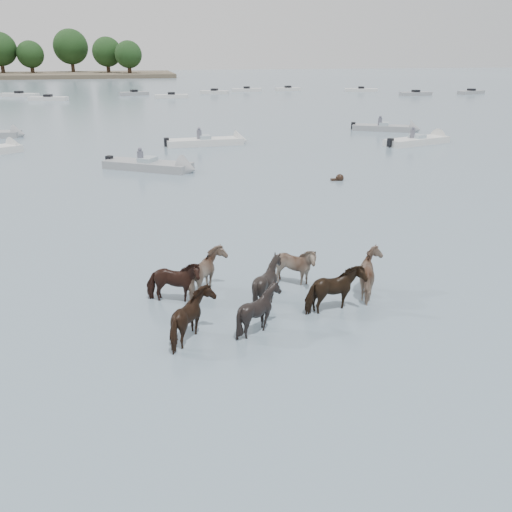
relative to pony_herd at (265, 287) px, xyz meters
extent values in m
plane|color=slate|center=(-0.34, -0.39, -0.56)|extent=(400.00, 400.00, 0.00)
imported|color=black|center=(-2.41, 0.82, -0.01)|extent=(1.74, 1.14, 1.35)
imported|color=gray|center=(-1.37, 1.20, 0.01)|extent=(1.35, 1.52, 1.40)
imported|color=black|center=(0.10, 0.17, 0.02)|extent=(1.45, 1.33, 1.42)
imported|color=#A17F6D|center=(1.12, 1.26, -0.02)|extent=(1.72, 1.46, 1.33)
imported|color=black|center=(-2.11, -1.45, -0.01)|extent=(1.29, 1.46, 1.35)
imported|color=black|center=(-0.48, -1.33, -0.02)|extent=(1.37, 1.26, 1.32)
imported|color=black|center=(1.73, -0.72, 0.00)|extent=(1.77, 1.13, 1.38)
imported|color=tan|center=(3.21, 0.07, 0.01)|extent=(1.28, 1.47, 1.39)
sphere|color=black|center=(7.65, 14.12, -0.44)|extent=(0.44, 0.44, 0.44)
cube|color=black|center=(7.40, 14.12, -0.54)|extent=(0.50, 0.22, 0.18)
cone|color=silver|center=(-11.03, 28.01, -0.36)|extent=(1.69, 1.82, 1.60)
cube|color=gray|center=(-2.37, 19.33, -0.36)|extent=(5.32, 4.24, 0.55)
cone|color=gray|center=(-0.14, 17.88, -0.36)|extent=(1.63, 1.83, 1.60)
cube|color=#99ADB7|center=(-2.37, 19.33, -0.01)|extent=(1.28, 1.38, 0.35)
cube|color=black|center=(-4.59, 20.78, -0.21)|extent=(0.48, 0.48, 0.60)
cylinder|color=#595966|center=(-2.77, 19.33, 0.19)|extent=(0.36, 0.36, 0.70)
sphere|color=#595966|center=(-2.77, 19.33, 0.64)|extent=(0.24, 0.24, 0.24)
cube|color=silver|center=(2.13, 27.43, -0.36)|extent=(5.74, 1.90, 0.55)
cone|color=silver|center=(4.96, 27.58, -0.36)|extent=(0.98, 1.65, 1.60)
cube|color=#99ADB7|center=(2.13, 27.43, -0.01)|extent=(0.86, 1.16, 0.35)
cube|color=black|center=(-0.70, 27.28, -0.21)|extent=(0.37, 0.37, 0.60)
cylinder|color=#595966|center=(1.73, 27.43, 0.19)|extent=(0.36, 0.36, 0.70)
sphere|color=#595966|center=(1.73, 27.43, 0.64)|extent=(0.24, 0.24, 0.24)
cube|color=silver|center=(17.71, 24.26, -0.36)|extent=(5.64, 3.20, 0.55)
cone|color=silver|center=(20.29, 25.10, -0.36)|extent=(1.35, 1.80, 1.60)
cube|color=#99ADB7|center=(17.71, 24.26, -0.01)|extent=(1.11, 1.31, 0.35)
cube|color=black|center=(15.14, 23.42, -0.21)|extent=(0.44, 0.44, 0.60)
cylinder|color=#595966|center=(17.31, 24.26, 0.19)|extent=(0.36, 0.36, 0.70)
sphere|color=#595966|center=(17.31, 24.26, 0.64)|extent=(0.24, 0.24, 0.24)
cube|color=gray|center=(18.54, 31.64, -0.36)|extent=(5.46, 3.96, 0.55)
cone|color=gray|center=(20.89, 30.37, -0.36)|extent=(1.56, 1.84, 1.60)
cube|color=#99ADB7|center=(18.54, 31.64, -0.01)|extent=(1.24, 1.37, 0.35)
cube|color=black|center=(16.20, 32.92, -0.21)|extent=(0.47, 0.47, 0.60)
cylinder|color=#595966|center=(18.14, 31.64, 0.19)|extent=(0.36, 0.36, 0.70)
sphere|color=#595966|center=(18.14, 31.64, 0.64)|extent=(0.24, 0.24, 0.24)
cone|color=gray|center=(-12.02, 34.84, -0.36)|extent=(1.10, 1.70, 1.60)
cube|color=silver|center=(-19.32, 79.17, -0.34)|extent=(6.07, 3.72, 0.60)
cube|color=black|center=(-19.32, 79.17, 0.04)|extent=(1.31, 1.31, 0.50)
cube|color=silver|center=(-14.10, 70.89, -0.34)|extent=(5.51, 2.78, 0.60)
cube|color=black|center=(-14.10, 70.89, 0.04)|extent=(1.22, 1.22, 0.50)
cube|color=gray|center=(-2.10, 78.16, -0.34)|extent=(4.71, 2.75, 0.60)
cube|color=black|center=(-2.10, 78.16, 0.04)|extent=(1.25, 1.25, 0.50)
cube|color=silver|center=(3.21, 71.32, -0.34)|extent=(4.87, 1.53, 0.60)
cube|color=black|center=(3.21, 71.32, 0.04)|extent=(1.01, 1.01, 0.50)
cube|color=silver|center=(10.75, 78.17, -0.34)|extent=(4.82, 3.28, 0.60)
cube|color=black|center=(10.75, 78.17, 0.04)|extent=(1.32, 1.32, 0.50)
cube|color=silver|center=(17.02, 82.45, -0.34)|extent=(5.15, 1.85, 0.60)
cube|color=black|center=(17.02, 82.45, 0.04)|extent=(1.07, 1.07, 0.50)
cube|color=silver|center=(24.53, 82.74, -0.34)|extent=(4.37, 1.72, 0.60)
cube|color=black|center=(24.53, 82.74, 0.04)|extent=(1.05, 1.05, 0.50)
cube|color=silver|center=(36.23, 77.85, -0.34)|extent=(5.71, 3.35, 0.60)
cube|color=black|center=(36.23, 77.85, 0.04)|extent=(1.29, 1.29, 0.50)
cube|color=gray|center=(41.15, 67.83, -0.34)|extent=(5.24, 1.92, 0.60)
cube|color=black|center=(41.15, 67.83, 0.04)|extent=(1.08, 1.08, 0.50)
cube|color=gray|center=(51.54, 68.69, -0.34)|extent=(5.38, 3.17, 0.60)
cube|color=black|center=(51.54, 68.69, 0.04)|extent=(1.28, 1.28, 0.50)
cylinder|color=#382619|center=(-35.38, 153.15, 1.40)|extent=(1.00, 1.00, 3.92)
sphere|color=black|center=(-35.38, 153.15, 6.52)|extent=(8.71, 8.71, 8.71)
cylinder|color=#382619|center=(-27.67, 151.87, 1.03)|extent=(1.00, 1.00, 3.18)
sphere|color=black|center=(-27.67, 151.87, 5.17)|extent=(7.06, 7.06, 7.06)
cylinder|color=#382619|center=(-17.51, 156.85, 1.57)|extent=(1.00, 1.00, 4.26)
sphere|color=black|center=(-17.51, 156.85, 7.13)|extent=(9.47, 9.47, 9.47)
cylinder|color=#382619|center=(-7.60, 149.78, 1.20)|extent=(1.00, 1.00, 3.52)
sphere|color=black|center=(-7.60, 149.78, 5.79)|extent=(7.82, 7.82, 7.82)
cylinder|color=#382619|center=(-1.97, 143.83, 1.02)|extent=(1.00, 1.00, 3.17)
sphere|color=black|center=(-1.97, 143.83, 5.15)|extent=(7.04, 7.04, 7.04)
camera|label=1|loc=(-3.26, -13.04, 6.00)|focal=38.01mm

